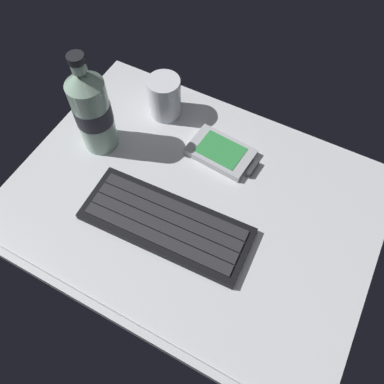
{
  "coord_description": "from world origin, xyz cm",
  "views": [
    {
      "loc": [
        16.04,
        -30.08,
        60.56
      ],
      "look_at": [
        0.0,
        0.0,
        3.0
      ],
      "focal_mm": 36.59,
      "sensor_mm": 36.0,
      "label": 1
    }
  ],
  "objects": [
    {
      "name": "water_bottle",
      "position": [
        -21.66,
        3.4,
        9.01
      ],
      "size": [
        6.73,
        6.73,
        20.8
      ],
      "color": "#9EC1A8",
      "rests_on": "ground_plane"
    },
    {
      "name": "keyboard",
      "position": [
        -1.59,
        -6.39,
        0.81
      ],
      "size": [
        29.46,
        12.28,
        1.7
      ],
      "color": "black",
      "rests_on": "ground_plane"
    },
    {
      "name": "juice_cup",
      "position": [
        -14.52,
        15.88,
        3.91
      ],
      "size": [
        6.4,
        6.4,
        8.5
      ],
      "color": "silver",
      "rests_on": "ground_plane"
    },
    {
      "name": "ground_plane",
      "position": [
        0.0,
        -0.23,
        -0.99
      ],
      "size": [
        64.0,
        48.0,
        2.8
      ],
      "color": "silver"
    },
    {
      "name": "handheld_device",
      "position": [
        0.66,
        11.49,
        0.73
      ],
      "size": [
        13.26,
        8.64,
        1.5
      ],
      "color": "#B7BABF",
      "rests_on": "ground_plane"
    }
  ]
}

